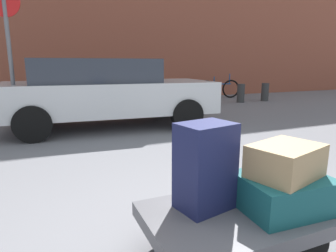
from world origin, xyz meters
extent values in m
cube|color=#4C4C51|center=(0.00, 0.00, 0.29)|extent=(1.24, 0.80, 0.10)
cylinder|color=black|center=(0.42, 0.27, 0.12)|extent=(0.24, 0.06, 0.24)
cylinder|color=black|center=(0.42, -0.27, 0.12)|extent=(0.24, 0.06, 0.24)
cylinder|color=black|center=(-0.42, 0.27, 0.12)|extent=(0.24, 0.06, 0.24)
cube|color=#144C51|center=(0.30, -0.09, 0.46)|extent=(0.61, 0.49, 0.23)
cube|color=#191E47|center=(-0.18, 0.13, 0.64)|extent=(0.41, 0.34, 0.59)
cube|color=#9E7F56|center=(0.30, -0.09, 0.68)|extent=(0.55, 0.46, 0.22)
cube|color=silver|center=(0.10, 4.60, 0.64)|extent=(4.43, 2.13, 0.64)
cube|color=#2D333D|center=(-0.15, 4.62, 1.19)|extent=(2.52, 1.77, 0.46)
cylinder|color=black|center=(1.58, 5.34, 0.32)|extent=(0.66, 0.27, 0.64)
cylinder|color=black|center=(1.45, 3.65, 0.32)|extent=(0.66, 0.27, 0.64)
cylinder|color=black|center=(-1.25, 5.56, 0.32)|extent=(0.66, 0.27, 0.64)
cylinder|color=black|center=(-1.38, 3.87, 0.32)|extent=(0.66, 0.27, 0.64)
torus|color=black|center=(4.71, 8.45, 0.36)|extent=(0.72, 0.20, 0.72)
torus|color=black|center=(5.73, 8.25, 0.36)|extent=(0.72, 0.20, 0.72)
cylinder|color=#194C8C|center=(5.22, 8.35, 0.56)|extent=(0.99, 0.24, 0.04)
cylinder|color=#194C8C|center=(5.03, 8.39, 0.71)|extent=(0.05, 0.05, 0.30)
cylinder|color=#194C8C|center=(5.67, 8.26, 0.76)|extent=(0.05, 0.05, 0.40)
cylinder|color=#383838|center=(2.38, 6.91, 0.32)|extent=(0.27, 0.27, 0.65)
cylinder|color=#383838|center=(3.88, 6.91, 0.32)|extent=(0.27, 0.27, 0.65)
cylinder|color=#383838|center=(5.22, 6.91, 0.32)|extent=(0.27, 0.27, 0.65)
cylinder|color=#383838|center=(6.30, 6.91, 0.32)|extent=(0.27, 0.27, 0.65)
cylinder|color=slate|center=(-1.64, 4.28, 1.29)|extent=(0.07, 0.07, 2.58)
cylinder|color=red|center=(-1.64, 4.28, 2.33)|extent=(0.49, 0.14, 0.50)
camera|label=1|loc=(-1.13, -1.46, 1.31)|focal=30.83mm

